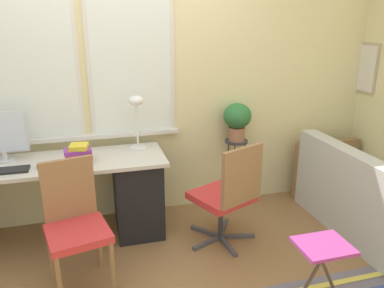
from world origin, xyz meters
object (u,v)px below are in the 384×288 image
Objects in this scene: monitor at (1,136)px; desk_lamp at (136,109)px; office_chair_swivel at (228,194)px; plant_stand at (236,151)px; keyboard at (3,171)px; couch_loveseat at (366,200)px; book_stack at (78,154)px; desk_chair_wooden at (75,222)px; potted_plant at (237,119)px; mouse at (40,166)px; folding_stool at (323,252)px.

desk_lamp reaches higher than monitor.
office_chair_swivel reaches higher than plant_stand.
keyboard is (0.03, -0.26, -0.21)m from monitor.
couch_loveseat is (3.09, -0.65, -0.67)m from monitor.
book_stack is 0.65m from desk_chair_wooden.
desk_lamp reaches higher than book_stack.
book_stack reaches higher than plant_stand.
desk_chair_wooden is 1.24m from office_chair_swivel.
potted_plant is at bearing 52.80° from couch_loveseat.
desk_lamp is at bearing 1.87° from monitor.
potted_plant is (1.80, 0.34, 0.18)m from mouse.
monitor is 0.45× the size of desk_chair_wooden.
monitor is 0.45× the size of office_chair_swivel.
monitor is at bearing 146.39° from folding_stool.
office_chair_swivel is (1.18, -0.37, -0.35)m from book_stack.
plant_stand is at bearing 3.76° from desk_lamp.
potted_plant reaches higher than folding_stool.
monitor is 1.12m from desk_lamp.
office_chair_swivel is at bearing -17.19° from monitor.
mouse is 2.87m from couch_loveseat.
couch_loveseat is (3.06, -0.40, -0.46)m from keyboard.
monitor is 0.43m from mouse.
mouse reaches higher than keyboard.
folding_stool is at bearing -28.85° from keyboard.
couch_loveseat is (1.32, -0.10, -0.18)m from office_chair_swivel.
plant_stand is at bearing 10.75° from mouse.
desk_lamp is (1.08, 0.29, 0.36)m from keyboard.
desk_lamp is 1.01m from potted_plant.
mouse is (0.29, -0.24, -0.20)m from monitor.
mouse is at bearing -161.22° from desk_lamp.
folding_stool is at bearing -89.36° from potted_plant.
mouse is 0.08× the size of desk_chair_wooden.
desk_chair_wooden is 1.01× the size of office_chair_swivel.
plant_stand is at bearing 10.58° from book_stack.
plant_stand is 1.53× the size of folding_stool.
office_chair_swivel reaches higher than mouse.
keyboard is at bearing -170.21° from plant_stand.
desk_lamp is 1.04× the size of folding_stool.
keyboard is 1.79m from office_chair_swivel.
couch_loveseat is 1.40m from potted_plant.
couch_loveseat is at bearing -19.16° from desk_lamp.
monitor reaches higher than potted_plant.
office_chair_swivel reaches higher than folding_stool.
folding_stool is at bearing -33.61° from monitor.
folding_stool is (1.01, -1.44, -0.70)m from desk_lamp.
desk_chair_wooden is at bearing -94.41° from book_stack.
mouse is 0.31× the size of book_stack.
potted_plant reaches higher than couch_loveseat.
monitor is at bearing -178.13° from desk_lamp.
book_stack is 1.99m from folding_stool.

